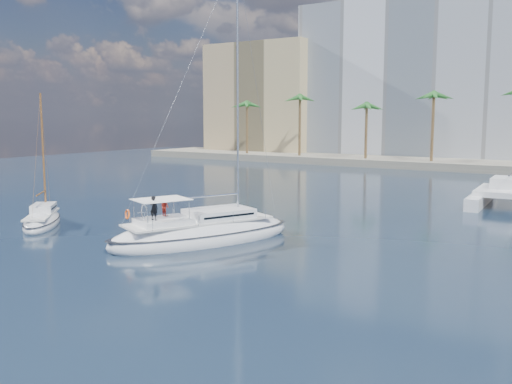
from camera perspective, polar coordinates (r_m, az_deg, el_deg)
The scene contains 10 objects.
ground at distance 36.12m, azimuth 0.28°, elevation -5.30°, with size 160.00×160.00×0.00m, color black.
quay at distance 92.91m, azimuth 21.04°, elevation 2.54°, with size 120.00×14.00×1.20m, color gray.
building_modern at distance 107.37m, azimuth 16.38°, elevation 10.53°, with size 42.00×16.00×28.00m, color silver.
building_tan_left at distance 116.00m, azimuth 1.20°, elevation 9.12°, with size 22.00×14.00×22.00m, color tan.
palm_left at distance 101.57m, azimuth 1.49°, elevation 8.91°, with size 3.60×3.60×12.30m.
palm_centre at distance 88.72m, azimuth 20.80°, elevation 8.60°, with size 3.60×3.60×12.30m.
main_sloop at distance 36.98m, azimuth -5.38°, elevation -4.14°, with size 8.95×13.46×19.15m.
small_sloop at distance 45.02m, azimuth -20.59°, elevation -2.69°, with size 6.47×6.88×10.35m.
catamaran at distance 56.66m, azimuth 24.21°, elevation -0.04°, with size 7.01×12.90×18.23m.
seagull at distance 45.48m, azimuth -2.61°, elevation -2.00°, with size 0.95×0.41×0.18m.
Camera 1 is at (18.97, -29.64, 8.12)m, focal length 40.00 mm.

